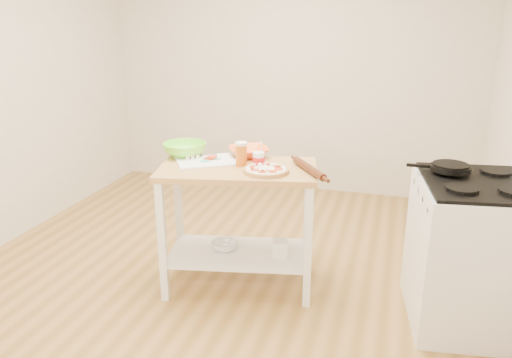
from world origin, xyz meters
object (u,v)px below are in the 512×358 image
object	(u,v)px
cutting_board	(206,161)
green_bowl	(185,149)
yogurt_tub	(259,159)
beer_pint	(241,154)
orange_bowl	(249,152)
gas_stove	(469,252)
rolling_pin	(309,169)
shelf_bin	(280,248)
prep_island	(238,202)
knife	(193,155)
skillet	(449,168)
pizza	(266,170)
shelf_glass_bowl	(225,246)
spatula	(210,160)

from	to	relation	value
cutting_board	green_bowl	bearing A→B (deg)	121.63
yogurt_tub	beer_pint	bearing A→B (deg)	-171.36
orange_bowl	beer_pint	world-z (taller)	beer_pint
gas_stove	rolling_pin	distance (m)	1.12
shelf_bin	gas_stove	bearing A→B (deg)	-2.11
prep_island	green_bowl	distance (m)	0.57
prep_island	gas_stove	world-z (taller)	gas_stove
knife	yogurt_tub	world-z (taller)	yogurt_tub
skillet	pizza	bearing A→B (deg)	-172.44
green_bowl	rolling_pin	xyz separation A→B (m)	(0.94, -0.13, -0.02)
gas_stove	green_bowl	xyz separation A→B (m)	(-1.97, 0.15, 0.47)
knife	pizza	bearing A→B (deg)	-39.38
prep_island	shelf_glass_bowl	xyz separation A→B (m)	(-0.11, 0.01, -0.35)
pizza	skillet	bearing A→B (deg)	8.94
beer_pint	shelf_glass_bowl	distance (m)	0.70
prep_island	pizza	bearing A→B (deg)	-15.60
green_bowl	rolling_pin	distance (m)	0.95
gas_stove	yogurt_tub	bearing A→B (deg)	169.93
skillet	beer_pint	bearing A→B (deg)	-177.77
beer_pint	shelf_glass_bowl	xyz separation A→B (m)	(-0.13, -0.03, -0.69)
orange_bowl	rolling_pin	bearing A→B (deg)	-27.40
cutting_board	shelf_bin	bearing A→B (deg)	-33.25
knife	green_bowl	size ratio (longest dim) A/B	0.82
cutting_board	orange_bowl	distance (m)	0.33
orange_bowl	yogurt_tub	size ratio (longest dim) A/B	1.59
pizza	green_bowl	bearing A→B (deg)	162.63
cutting_board	beer_pint	xyz separation A→B (m)	(0.27, -0.02, 0.08)
cutting_board	shelf_bin	world-z (taller)	cutting_board
pizza	rolling_pin	size ratio (longest dim) A/B	0.71
prep_island	rolling_pin	bearing A→B (deg)	1.70
cutting_board	spatula	world-z (taller)	cutting_board
green_bowl	shelf_bin	size ratio (longest dim) A/B	2.87
shelf_glass_bowl	beer_pint	bearing A→B (deg)	12.04
orange_bowl	shelf_bin	world-z (taller)	orange_bowl
green_bowl	shelf_bin	distance (m)	0.99
cutting_board	prep_island	bearing A→B (deg)	-44.08
skillet	shelf_bin	distance (m)	1.25
skillet	yogurt_tub	bearing A→B (deg)	-178.26
shelf_bin	rolling_pin	bearing A→B (deg)	-9.01
beer_pint	prep_island	bearing A→B (deg)	-112.29
orange_bowl	green_bowl	distance (m)	0.47
prep_island	cutting_board	distance (m)	0.37
gas_stove	shelf_bin	size ratio (longest dim) A/B	10.28
skillet	rolling_pin	xyz separation A→B (m)	(-0.86, -0.10, -0.05)
pizza	cutting_board	world-z (taller)	pizza
orange_bowl	shelf_glass_bowl	distance (m)	0.70
knife	shelf_bin	bearing A→B (deg)	-28.93
orange_bowl	beer_pint	distance (m)	0.24
spatula	yogurt_tub	xyz separation A→B (m)	(0.36, 0.00, 0.03)
gas_stove	knife	xyz separation A→B (m)	(-1.90, 0.13, 0.44)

